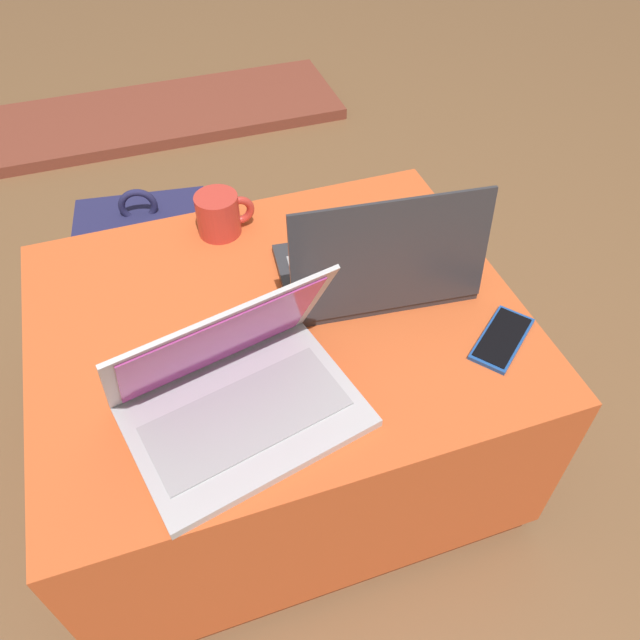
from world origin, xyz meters
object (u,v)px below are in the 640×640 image
at_px(backpack, 157,278).
at_px(coffee_mug, 220,214).
at_px(cell_phone, 502,339).
at_px(laptop_near, 236,391).
at_px(laptop_far, 377,266).

bearing_deg(backpack, coffee_mug, 135.89).
bearing_deg(cell_phone, coffee_mug, -177.38).
xyz_separation_m(laptop_near, backpack, (-0.08, 0.67, -0.32)).
xyz_separation_m(laptop_far, cell_phone, (0.16, -0.21, -0.05)).
bearing_deg(laptop_near, coffee_mug, 67.70).
relative_size(laptop_near, laptop_far, 1.07).
height_order(cell_phone, backpack, backpack).
height_order(laptop_near, coffee_mug, laptop_near).
bearing_deg(backpack, laptop_near, 104.85).
relative_size(laptop_near, coffee_mug, 3.18).
xyz_separation_m(laptop_near, coffee_mug, (0.08, 0.47, -0.00)).
distance_m(laptop_near, laptop_far, 0.38).
height_order(laptop_near, backpack, laptop_near).
height_order(backpack, coffee_mug, coffee_mug).
height_order(laptop_near, cell_phone, laptop_near).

